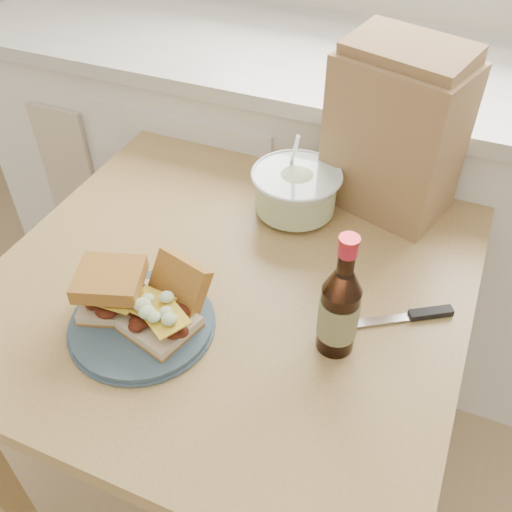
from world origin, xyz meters
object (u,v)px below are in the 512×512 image
at_px(dining_table, 233,312).
at_px(paper_bag, 394,137).
at_px(plate, 142,324).
at_px(coleslaw_bowl, 296,193).
at_px(beer_bottle, 339,309).

distance_m(dining_table, paper_bag, 0.50).
distance_m(plate, coleslaw_bowl, 0.45).
distance_m(coleslaw_bowl, paper_bag, 0.24).
height_order(plate, coleslaw_bowl, coleslaw_bowl).
xyz_separation_m(coleslaw_bowl, beer_bottle, (0.19, -0.33, 0.04)).
bearing_deg(beer_bottle, coleslaw_bowl, 107.77).
distance_m(plate, paper_bag, 0.65).
bearing_deg(plate, coleslaw_bowl, 71.63).
height_order(dining_table, beer_bottle, beer_bottle).
height_order(dining_table, paper_bag, paper_bag).
height_order(dining_table, plate, plate).
xyz_separation_m(dining_table, paper_bag, (0.22, 0.35, 0.28)).
bearing_deg(beer_bottle, dining_table, 146.42).
xyz_separation_m(coleslaw_bowl, paper_bag, (0.17, 0.11, 0.12)).
bearing_deg(plate, paper_bag, 59.62).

